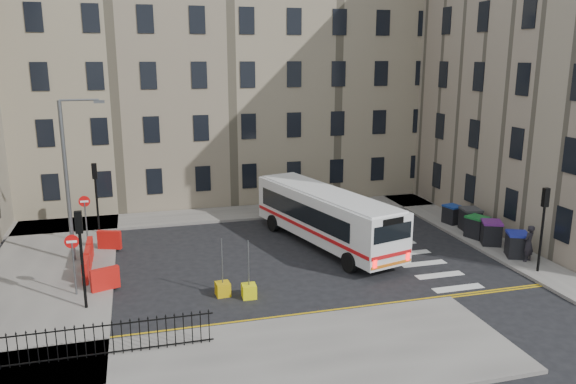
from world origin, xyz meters
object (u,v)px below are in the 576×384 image
wheelie_bin_d (470,219)px  pedestrian (529,243)px  wheelie_bin_a (517,244)px  bollard_chevron (249,291)px  wheelie_bin_e (452,214)px  streetlamp (66,179)px  bollard_yellow (223,289)px  wheelie_bin_b (491,233)px  wheelie_bin_c (477,227)px  bus (326,215)px

wheelie_bin_d → pedestrian: size_ratio=0.72×
wheelie_bin_a → bollard_chevron: wheelie_bin_a is taller
wheelie_bin_e → bollard_chevron: (-14.21, -7.15, -0.42)m
streetlamp → pedestrian: 23.09m
pedestrian → bollard_yellow: size_ratio=3.11×
wheelie_bin_a → wheelie_bin_d: size_ratio=1.10×
streetlamp → wheelie_bin_b: (21.81, -3.41, -3.53)m
wheelie_bin_b → wheelie_bin_e: size_ratio=1.26×
wheelie_bin_d → bollard_yellow: (-15.52, -5.10, -0.52)m
streetlamp → wheelie_bin_d: 22.46m
wheelie_bin_c → bollard_chevron: bearing=177.1°
streetlamp → wheelie_bin_c: streetlamp is taller
wheelie_bin_e → bollard_chevron: bearing=-165.3°
wheelie_bin_e → streetlamp: bearing=169.7°
bus → pedestrian: size_ratio=6.04×
wheelie_bin_b → wheelie_bin_e: (0.09, 4.07, -0.09)m
bus → pedestrian: 10.40m
wheelie_bin_c → wheelie_bin_a: bearing=-107.3°
wheelie_bin_c → wheelie_bin_d: 1.39m
wheelie_bin_b → bollard_yellow: 15.39m
wheelie_bin_c → wheelie_bin_e: (0.16, 2.85, -0.05)m
wheelie_bin_e → bollard_yellow: bearing=-168.5°
wheelie_bin_a → bollard_chevron: size_ratio=2.45×
wheelie_bin_d → wheelie_bin_e: size_ratio=1.13×
bus → wheelie_bin_d: 9.06m
streetlamp → wheelie_bin_d: (22.17, -0.86, -3.52)m
bus → wheelie_bin_b: 9.10m
streetlamp → bus: streetlamp is taller
wheelie_bin_a → wheelie_bin_d: (0.27, 4.61, 0.02)m
pedestrian → bollard_yellow: bearing=-24.8°
wheelie_bin_e → bus: bearing=177.4°
streetlamp → wheelie_bin_a: (21.90, -5.47, -3.54)m
wheelie_bin_b → wheelie_bin_d: (0.35, 2.54, 0.01)m
bollard_chevron → wheelie_bin_d: bearing=21.3°
wheelie_bin_c → pedestrian: 4.04m
wheelie_bin_b → wheelie_bin_c: bearing=117.5°
wheelie_bin_a → wheelie_bin_b: bearing=116.6°
wheelie_bin_a → pedestrian: (0.11, -0.73, 0.29)m
streetlamp → wheelie_bin_d: streetlamp is taller
wheelie_bin_d → wheelie_bin_e: (-0.26, 1.52, -0.10)m
wheelie_bin_c → streetlamp: bearing=154.3°
wheelie_bin_c → bollard_chevron: 14.69m
streetlamp → wheelie_bin_a: size_ratio=5.53×
bus → wheelie_bin_a: (8.75, -4.68, -0.94)m
streetlamp → wheelie_bin_e: 22.21m
pedestrian → bollard_chevron: (-14.30, -0.29, -0.78)m
bus → wheelie_bin_d: size_ratio=8.42×
wheelie_bin_d → wheelie_bin_a: bearing=-84.8°
wheelie_bin_b → wheelie_bin_a: bearing=-63.6°
bus → wheelie_bin_b: bearing=-31.8°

